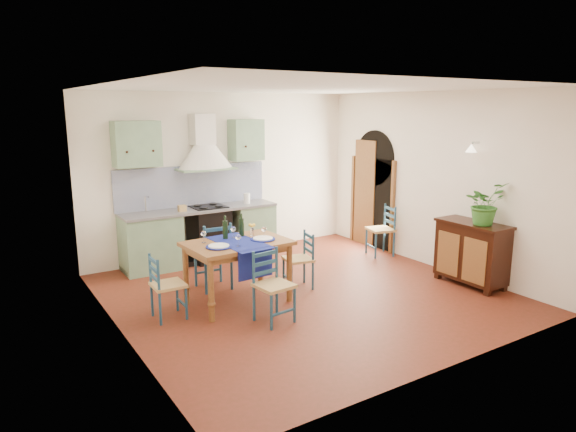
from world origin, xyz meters
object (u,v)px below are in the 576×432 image
at_px(sideboard, 472,251).
at_px(potted_plant, 485,203).
at_px(chair_near, 273,285).
at_px(dining_table, 238,249).

height_order(sideboard, potted_plant, potted_plant).
height_order(chair_near, sideboard, sideboard).
xyz_separation_m(chair_near, potted_plant, (3.10, -0.59, 0.79)).
relative_size(chair_near, potted_plant, 1.45).
xyz_separation_m(dining_table, chair_near, (0.07, -0.76, -0.29)).
xyz_separation_m(sideboard, potted_plant, (-0.01, -0.16, 0.73)).
relative_size(dining_table, potted_plant, 2.24).
bearing_deg(potted_plant, chair_near, 169.22).
xyz_separation_m(dining_table, sideboard, (3.18, -1.19, -0.23)).
bearing_deg(chair_near, sideboard, -7.83).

